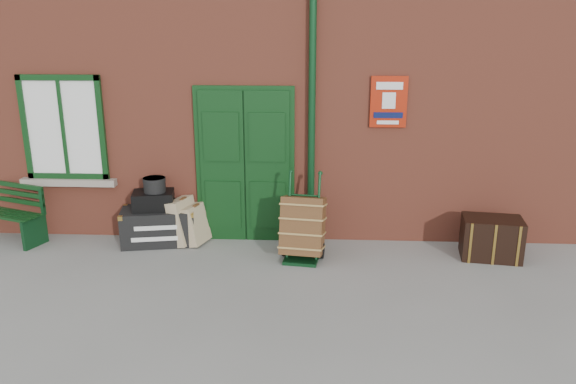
# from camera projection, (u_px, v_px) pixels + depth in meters

# --- Properties ---
(ground) EXTENTS (80.00, 80.00, 0.00)m
(ground) POSITION_uv_depth(u_px,v_px,m) (256.00, 283.00, 6.96)
(ground) COLOR gray
(ground) RESTS_ON ground
(station_building) EXTENTS (10.30, 4.30, 4.36)m
(station_building) POSITION_uv_depth(u_px,v_px,m) (276.00, 79.00, 9.67)
(station_building) COLOR #9D4732
(station_building) RESTS_ON ground
(bench) EXTENTS (1.47, 0.89, 0.87)m
(bench) POSITION_uv_depth(u_px,v_px,m) (2.00, 210.00, 8.28)
(bench) COLOR black
(bench) RESTS_ON ground
(houdini_trunk) EXTENTS (1.12, 0.75, 0.52)m
(houdini_trunk) POSITION_uv_depth(u_px,v_px,m) (159.00, 226.00, 8.15)
(houdini_trunk) COLOR black
(houdini_trunk) RESTS_ON ground
(strongbox) EXTENTS (0.64, 0.51, 0.26)m
(strongbox) POSITION_uv_depth(u_px,v_px,m) (154.00, 200.00, 8.04)
(strongbox) COLOR black
(strongbox) RESTS_ON houdini_trunk
(hatbox) EXTENTS (0.36, 0.36, 0.21)m
(hatbox) POSITION_uv_depth(u_px,v_px,m) (154.00, 185.00, 7.97)
(hatbox) COLOR black
(hatbox) RESTS_ON strongbox
(suitcase_back) EXTENTS (0.43, 0.54, 0.68)m
(suitcase_back) POSITION_uv_depth(u_px,v_px,m) (183.00, 221.00, 8.11)
(suitcase_back) COLOR tan
(suitcase_back) RESTS_ON ground
(suitcase_front) EXTENTS (0.40, 0.49, 0.59)m
(suitcase_front) POSITION_uv_depth(u_px,v_px,m) (196.00, 224.00, 8.12)
(suitcase_front) COLOR tan
(suitcase_front) RESTS_ON ground
(porter_trolley) EXTENTS (0.64, 0.68, 1.16)m
(porter_trolley) POSITION_uv_depth(u_px,v_px,m) (303.00, 227.00, 7.56)
(porter_trolley) COLOR #0C3317
(porter_trolley) RESTS_ON ground
(dark_trunk) EXTENTS (0.84, 0.61, 0.56)m
(dark_trunk) POSITION_uv_depth(u_px,v_px,m) (491.00, 238.00, 7.63)
(dark_trunk) COLOR black
(dark_trunk) RESTS_ON ground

